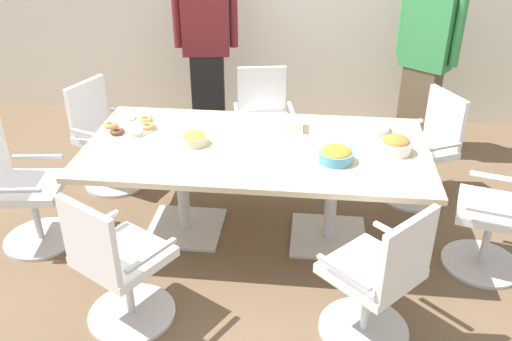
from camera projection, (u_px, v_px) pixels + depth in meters
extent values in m
cube|color=brown|center=(256.00, 234.00, 4.20)|extent=(10.00, 10.00, 0.01)
cube|color=#CCB793|center=(256.00, 148.00, 3.85)|extent=(2.40, 1.20, 0.04)
cube|color=silver|center=(186.00, 227.00, 4.25)|extent=(0.56, 0.56, 0.02)
cylinder|color=silver|center=(183.00, 188.00, 4.08)|extent=(0.09, 0.09, 0.69)
cube|color=silver|center=(328.00, 236.00, 4.14)|extent=(0.56, 0.56, 0.02)
cylinder|color=silver|center=(331.00, 196.00, 3.97)|extent=(0.09, 0.09, 0.69)
cylinder|color=silver|center=(363.00, 329.00, 3.31)|extent=(0.76, 0.76, 0.02)
cylinder|color=silver|center=(367.00, 302.00, 3.21)|extent=(0.05, 0.05, 0.41)
cube|color=white|center=(371.00, 270.00, 3.09)|extent=(0.65, 0.65, 0.06)
cube|color=white|center=(407.00, 254.00, 2.84)|extent=(0.33, 0.35, 0.42)
cube|color=silver|center=(344.00, 272.00, 2.90)|extent=(0.29, 0.27, 0.02)
cube|color=silver|center=(400.00, 236.00, 3.18)|extent=(0.29, 0.27, 0.02)
cylinder|color=silver|center=(480.00, 263.00, 3.86)|extent=(0.66, 0.66, 0.02)
cylinder|color=silver|center=(487.00, 238.00, 3.76)|extent=(0.05, 0.05, 0.41)
cube|color=white|center=(494.00, 210.00, 3.65)|extent=(0.57, 0.57, 0.06)
cube|color=silver|center=(497.00, 214.00, 3.39)|extent=(0.36, 0.13, 0.02)
cube|color=silver|center=(498.00, 177.00, 3.79)|extent=(0.36, 0.13, 0.02)
cylinder|color=silver|center=(412.00, 195.00, 4.66)|extent=(0.73, 0.73, 0.02)
cylinder|color=silver|center=(415.00, 173.00, 4.56)|extent=(0.05, 0.05, 0.41)
cube|color=white|center=(419.00, 148.00, 4.45)|extent=(0.62, 0.62, 0.06)
cube|color=white|center=(445.00, 118.00, 4.40)|extent=(0.23, 0.41, 0.42)
cube|color=silver|center=(440.00, 148.00, 4.19)|extent=(0.34, 0.19, 0.02)
cube|color=silver|center=(404.00, 123.00, 4.59)|extent=(0.34, 0.19, 0.02)
cylinder|color=silver|center=(263.00, 167.00, 5.11)|extent=(0.63, 0.63, 0.02)
cylinder|color=silver|center=(264.00, 146.00, 5.01)|extent=(0.05, 0.05, 0.41)
cube|color=white|center=(264.00, 123.00, 4.90)|extent=(0.54, 0.54, 0.06)
cube|color=white|center=(262.00, 89.00, 4.96)|extent=(0.44, 0.12, 0.42)
cube|color=silver|center=(291.00, 110.00, 4.86)|extent=(0.10, 0.37, 0.02)
cube|color=silver|center=(236.00, 111.00, 4.82)|extent=(0.10, 0.37, 0.02)
cylinder|color=silver|center=(117.00, 182.00, 4.87)|extent=(0.70, 0.70, 0.02)
cylinder|color=silver|center=(114.00, 160.00, 4.77)|extent=(0.05, 0.05, 0.41)
cube|color=white|center=(110.00, 136.00, 4.65)|extent=(0.60, 0.60, 0.06)
cube|color=white|center=(87.00, 105.00, 4.62)|extent=(0.20, 0.42, 0.42)
cube|color=silver|center=(127.00, 113.00, 4.79)|extent=(0.35, 0.16, 0.02)
cube|color=silver|center=(88.00, 134.00, 4.41)|extent=(0.35, 0.16, 0.02)
cylinder|color=silver|center=(41.00, 239.00, 4.12)|extent=(0.61, 0.61, 0.02)
cylinder|color=silver|center=(36.00, 215.00, 4.02)|extent=(0.05, 0.05, 0.41)
cube|color=white|center=(30.00, 187.00, 3.90)|extent=(0.52, 0.52, 0.06)
cube|color=silver|center=(37.00, 157.00, 4.06)|extent=(0.37, 0.08, 0.02)
cube|color=silver|center=(14.00, 191.00, 3.63)|extent=(0.37, 0.08, 0.02)
cylinder|color=silver|center=(132.00, 313.00, 3.43)|extent=(0.74, 0.74, 0.02)
cylinder|color=silver|center=(128.00, 287.00, 3.32)|extent=(0.05, 0.05, 0.41)
cube|color=white|center=(124.00, 256.00, 3.21)|extent=(0.63, 0.63, 0.06)
cube|color=white|center=(89.00, 240.00, 2.95)|extent=(0.40, 0.26, 0.42)
cube|color=silver|center=(94.00, 225.00, 3.28)|extent=(0.21, 0.33, 0.02)
cube|color=silver|center=(151.00, 255.00, 3.02)|extent=(0.21, 0.33, 0.02)
cube|color=black|center=(209.00, 97.00, 5.49)|extent=(0.34, 0.24, 0.89)
cube|color=maroon|center=(205.00, 17.00, 5.11)|extent=(0.46, 0.28, 0.70)
cylinder|color=maroon|center=(233.00, 13.00, 5.10)|extent=(0.09, 0.09, 0.63)
cylinder|color=maroon|center=(176.00, 13.00, 5.09)|extent=(0.09, 0.09, 0.63)
cube|color=brown|center=(417.00, 110.00, 5.24)|extent=(0.38, 0.35, 0.85)
cube|color=#388C4C|center=(430.00, 31.00, 4.87)|extent=(0.49, 0.44, 0.67)
cylinder|color=#388C4C|center=(459.00, 32.00, 4.70)|extent=(0.11, 0.11, 0.61)
cylinder|color=#388C4C|center=(403.00, 22.00, 5.01)|extent=(0.11, 0.11, 0.61)
cylinder|color=#4C9EC6|center=(336.00, 157.00, 3.62)|extent=(0.23, 0.23, 0.07)
ellipsoid|color=orange|center=(336.00, 152.00, 3.60)|extent=(0.20, 0.20, 0.06)
cylinder|color=white|center=(395.00, 147.00, 3.73)|extent=(0.22, 0.22, 0.08)
ellipsoid|color=#AD702D|center=(396.00, 141.00, 3.71)|extent=(0.19, 0.19, 0.08)
cylinder|color=beige|center=(194.00, 140.00, 3.84)|extent=(0.18, 0.18, 0.07)
ellipsoid|color=yellow|center=(194.00, 136.00, 3.83)|extent=(0.16, 0.16, 0.06)
cylinder|color=white|center=(130.00, 127.00, 4.10)|extent=(0.38, 0.38, 0.01)
torus|color=tan|center=(148.00, 126.00, 4.06)|extent=(0.11, 0.11, 0.03)
torus|color=tan|center=(146.00, 119.00, 4.18)|extent=(0.11, 0.11, 0.03)
torus|color=white|center=(129.00, 117.00, 4.21)|extent=(0.11, 0.11, 0.03)
torus|color=tan|center=(111.00, 125.00, 4.08)|extent=(0.11, 0.11, 0.03)
torus|color=brown|center=(117.00, 131.00, 3.98)|extent=(0.11, 0.11, 0.03)
torus|color=white|center=(136.00, 131.00, 3.98)|extent=(0.11, 0.11, 0.03)
cylinder|color=white|center=(373.00, 130.00, 4.06)|extent=(0.24, 0.24, 0.01)
cylinder|color=silver|center=(373.00, 129.00, 4.06)|extent=(0.24, 0.24, 0.01)
cylinder|color=white|center=(373.00, 128.00, 4.06)|extent=(0.24, 0.24, 0.01)
cylinder|color=silver|center=(373.00, 128.00, 4.05)|extent=(0.24, 0.24, 0.01)
cylinder|color=white|center=(373.00, 127.00, 4.05)|extent=(0.24, 0.24, 0.01)
cylinder|color=silver|center=(373.00, 126.00, 4.05)|extent=(0.24, 0.24, 0.01)
cylinder|color=white|center=(373.00, 125.00, 4.05)|extent=(0.24, 0.24, 0.01)
cube|color=white|center=(291.00, 124.00, 4.07)|extent=(0.18, 0.18, 0.08)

